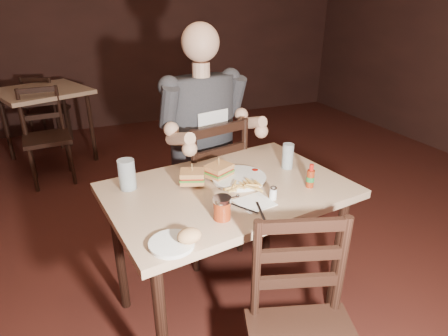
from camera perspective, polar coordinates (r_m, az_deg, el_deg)
name	(u,v)px	position (r m, az deg, el deg)	size (l,w,h in m)	color
room_shell	(258,45)	(1.90, 5.18, 18.14)	(7.00, 7.00, 7.00)	black
main_table	(228,202)	(1.86, 0.59, -5.28)	(1.23, 0.91, 0.77)	tan
bg_table	(43,98)	(4.28, -25.89, 9.55)	(1.04, 1.04, 0.77)	tan
chair_far	(203,186)	(2.46, -3.20, -2.81)	(0.44, 0.48, 0.96)	black
bg_chair_far	(48,110)	(4.88, -25.18, 7.98)	(0.38, 0.42, 0.83)	black
bg_chair_near	(47,138)	(3.82, -25.39, 4.15)	(0.40, 0.44, 0.87)	black
diner	(206,112)	(2.23, -2.79, 8.49)	(0.58, 0.45, 1.00)	#323036
dinner_plate	(239,179)	(1.89, 2.26, -1.63)	(0.27, 0.27, 0.02)	white
sandwich_left	(192,173)	(1.82, -4.87, -0.76)	(0.12, 0.10, 0.10)	#B98148
sandwich_right	(219,166)	(1.87, -0.79, 0.23)	(0.12, 0.10, 0.10)	#B98148
fries_pile	(245,186)	(1.76, 3.18, -2.68)	(0.22, 0.16, 0.04)	#F3C269
ketchup_dollop	(255,170)	(1.95, 4.73, -0.30)	(0.04, 0.04, 0.01)	maroon
glass_left	(127,174)	(1.83, -14.56, -0.97)	(0.08, 0.08, 0.15)	silver
glass_right	(288,156)	(2.02, 9.69, 1.79)	(0.06, 0.06, 0.14)	silver
hot_sauce	(311,176)	(1.84, 13.06, -1.15)	(0.04, 0.04, 0.12)	maroon
salt_shaker	(273,193)	(1.71, 7.50, -3.80)	(0.03, 0.03, 0.06)	white
syrup_dispenser	(222,208)	(1.54, -0.30, -6.13)	(0.08, 0.08, 0.10)	maroon
napkin	(255,203)	(1.69, 4.68, -5.26)	(0.15, 0.14, 0.00)	white
knife	(238,207)	(1.64, 2.14, -5.88)	(0.01, 0.20, 0.00)	silver
fork	(261,211)	(1.62, 5.60, -6.56)	(0.01, 0.15, 0.00)	silver
side_plate	(172,245)	(1.42, -7.94, -11.48)	(0.17, 0.17, 0.01)	white
bread_roll	(189,236)	(1.40, -5.31, -10.25)	(0.09, 0.08, 0.05)	tan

